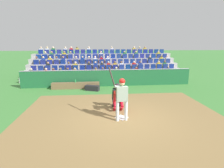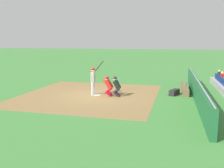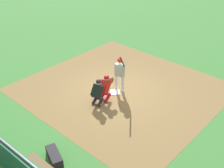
% 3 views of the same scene
% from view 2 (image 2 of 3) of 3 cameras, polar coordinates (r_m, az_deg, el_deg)
% --- Properties ---
extents(ground_plane, '(160.00, 160.00, 0.00)m').
position_cam_2_polar(ground_plane, '(16.05, -3.41, -2.56)').
color(ground_plane, '#3E7E37').
extents(infield_dirt_patch, '(9.14, 8.63, 0.01)m').
position_cam_2_polar(infield_dirt_patch, '(16.20, -5.11, -2.45)').
color(infield_dirt_patch, olive).
rests_on(infield_dirt_patch, ground_plane).
extents(home_plate_marker, '(0.62, 0.62, 0.02)m').
position_cam_2_polar(home_plate_marker, '(16.05, -3.41, -2.50)').
color(home_plate_marker, white).
rests_on(home_plate_marker, infield_dirt_patch).
extents(batter_at_plate, '(0.76, 0.72, 2.17)m').
position_cam_2_polar(batter_at_plate, '(15.98, -4.27, 1.41)').
color(batter_at_plate, silver).
rests_on(batter_at_plate, ground_plane).
extents(catcher_crouching, '(0.46, 0.70, 1.26)m').
position_cam_2_polar(catcher_crouching, '(15.76, -0.85, -0.16)').
color(catcher_crouching, red).
rests_on(catcher_crouching, ground_plane).
extents(home_plate_umpire, '(0.48, 0.50, 1.27)m').
position_cam_2_polar(home_plate_umpire, '(15.64, 0.99, -0.29)').
color(home_plate_umpire, '#291C26').
rests_on(home_plate_umpire, ground_plane).
extents(dugout_wall, '(12.56, 0.24, 1.25)m').
position_cam_2_polar(dugout_wall, '(15.36, 18.55, -1.35)').
color(dugout_wall, '#1D5C33').
rests_on(dugout_wall, ground_plane).
extents(dugout_bench, '(3.32, 0.40, 0.44)m').
position_cam_2_polar(dugout_bench, '(17.72, 16.03, -1.02)').
color(dugout_bench, brown).
rests_on(dugout_bench, ground_plane).
extents(water_bottle_on_bench, '(0.07, 0.07, 0.21)m').
position_cam_2_polar(water_bottle_on_bench, '(17.68, 16.10, 0.03)').
color(water_bottle_on_bench, green).
rests_on(water_bottle_on_bench, dugout_bench).
extents(equipment_duffel_bag, '(1.03, 0.70, 0.35)m').
position_cam_2_polar(equipment_duffel_bag, '(16.58, 13.84, -1.82)').
color(equipment_duffel_bag, black).
rests_on(equipment_duffel_bag, ground_plane).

